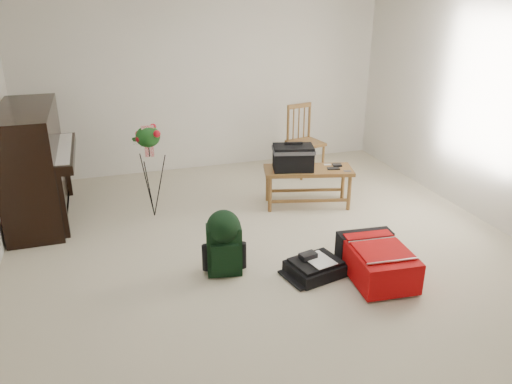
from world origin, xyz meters
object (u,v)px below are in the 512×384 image
object	(u,v)px
red_suitcase	(374,259)
dining_chair	(305,141)
green_backpack	(224,240)
flower_stand	(151,172)
bench	(299,162)
piano	(35,167)
black_duffel	(315,267)

from	to	relation	value
red_suitcase	dining_chair	bearing A→B (deg)	85.62
green_backpack	flower_stand	world-z (taller)	flower_stand
dining_chair	flower_stand	xyz separation A→B (m)	(-2.17, -0.80, 0.06)
dining_chair	red_suitcase	world-z (taller)	dining_chair
bench	flower_stand	world-z (taller)	flower_stand
piano	green_backpack	xyz separation A→B (m)	(1.66, -1.79, -0.26)
dining_chair	black_duffel	size ratio (longest dim) A/B	1.75
dining_chair	green_backpack	size ratio (longest dim) A/B	1.56
bench	flower_stand	xyz separation A→B (m)	(-1.65, 0.26, -0.03)
flower_stand	green_backpack	bearing A→B (deg)	-75.52
piano	green_backpack	distance (m)	2.46
green_backpack	flower_stand	size ratio (longest dim) A/B	0.57
red_suitcase	black_duffel	xyz separation A→B (m)	(-0.49, 0.17, -0.09)
red_suitcase	bench	bearing A→B (deg)	97.73
red_suitcase	flower_stand	size ratio (longest dim) A/B	0.72
green_backpack	red_suitcase	bearing A→B (deg)	-9.42
black_duffel	green_backpack	xyz separation A→B (m)	(-0.77, 0.27, 0.27)
piano	flower_stand	distance (m)	1.26
dining_chair	black_duffel	bearing A→B (deg)	-123.00
bench	red_suitcase	xyz separation A→B (m)	(0.07, -1.62, -0.39)
bench	flower_stand	distance (m)	1.67
bench	black_duffel	bearing A→B (deg)	-91.60
red_suitcase	green_backpack	world-z (taller)	green_backpack
dining_chair	green_backpack	xyz separation A→B (m)	(-1.71, -2.24, -0.13)
red_suitcase	flower_stand	world-z (taller)	flower_stand
dining_chair	bench	bearing A→B (deg)	-128.71
flower_stand	red_suitcase	bearing A→B (deg)	-50.73
red_suitcase	black_duffel	bearing A→B (deg)	165.82
black_duffel	flower_stand	distance (m)	2.16
black_duffel	flower_stand	size ratio (longest dim) A/B	0.50
black_duffel	piano	bearing A→B (deg)	127.08
green_backpack	flower_stand	bearing A→B (deg)	117.57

